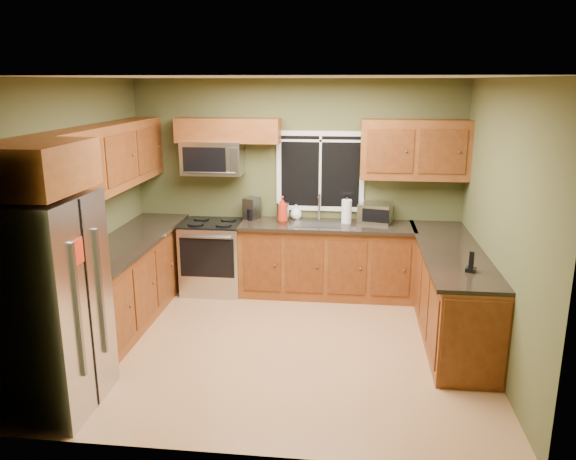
% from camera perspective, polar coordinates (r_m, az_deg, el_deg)
% --- Properties ---
extents(floor, '(4.20, 4.20, 0.00)m').
position_cam_1_polar(floor, '(5.98, -0.87, -11.57)').
color(floor, '#A47248').
rests_on(floor, ground).
extents(ceiling, '(4.20, 4.20, 0.00)m').
position_cam_1_polar(ceiling, '(5.35, -0.99, 15.27)').
color(ceiling, white).
rests_on(ceiling, back_wall).
extents(back_wall, '(4.20, 0.00, 4.20)m').
position_cam_1_polar(back_wall, '(7.26, 0.91, 4.47)').
color(back_wall, '#4C4F2A').
rests_on(back_wall, ground).
extents(front_wall, '(4.20, 0.00, 4.20)m').
position_cam_1_polar(front_wall, '(3.81, -4.43, -5.35)').
color(front_wall, '#4C4F2A').
rests_on(front_wall, ground).
extents(left_wall, '(0.00, 3.60, 3.60)m').
position_cam_1_polar(left_wall, '(6.14, -20.76, 1.55)').
color(left_wall, '#4C4F2A').
rests_on(left_wall, ground).
extents(right_wall, '(0.00, 3.60, 3.60)m').
position_cam_1_polar(right_wall, '(5.65, 20.72, 0.45)').
color(right_wall, '#4C4F2A').
rests_on(right_wall, ground).
extents(window, '(1.12, 0.03, 1.02)m').
position_cam_1_polar(window, '(7.19, 3.29, 5.97)').
color(window, white).
rests_on(window, back_wall).
extents(base_cabinets_left, '(0.60, 2.65, 0.90)m').
position_cam_1_polar(base_cabinets_left, '(6.68, -15.92, -5.07)').
color(base_cabinets_left, brown).
rests_on(base_cabinets_left, ground).
extents(countertop_left, '(0.65, 2.65, 0.04)m').
position_cam_1_polar(countertop_left, '(6.53, -16.01, -1.20)').
color(countertop_left, black).
rests_on(countertop_left, base_cabinets_left).
extents(base_cabinets_back, '(2.17, 0.60, 0.90)m').
position_cam_1_polar(base_cabinets_back, '(7.16, 3.95, -3.14)').
color(base_cabinets_back, brown).
rests_on(base_cabinets_back, ground).
extents(countertop_back, '(2.17, 0.65, 0.04)m').
position_cam_1_polar(countertop_back, '(7.01, 4.01, 0.45)').
color(countertop_back, black).
rests_on(countertop_back, base_cabinets_back).
extents(base_cabinets_peninsula, '(0.60, 2.52, 0.90)m').
position_cam_1_polar(base_cabinets_peninsula, '(6.35, 16.18, -6.13)').
color(base_cabinets_peninsula, brown).
rests_on(base_cabinets_peninsula, ground).
extents(countertop_peninsula, '(0.65, 2.50, 0.04)m').
position_cam_1_polar(countertop_peninsula, '(6.21, 16.26, -2.04)').
color(countertop_peninsula, black).
rests_on(countertop_peninsula, base_cabinets_peninsula).
extents(upper_cabinets_left, '(0.33, 2.65, 0.72)m').
position_cam_1_polar(upper_cabinets_left, '(6.40, -17.94, 6.96)').
color(upper_cabinets_left, brown).
rests_on(upper_cabinets_left, left_wall).
extents(upper_cabinets_back_left, '(1.30, 0.33, 0.30)m').
position_cam_1_polar(upper_cabinets_back_left, '(7.14, -6.12, 10.04)').
color(upper_cabinets_back_left, brown).
rests_on(upper_cabinets_back_left, back_wall).
extents(upper_cabinets_back_right, '(1.30, 0.33, 0.72)m').
position_cam_1_polar(upper_cabinets_back_right, '(7.03, 12.75, 7.96)').
color(upper_cabinets_back_right, brown).
rests_on(upper_cabinets_back_right, back_wall).
extents(upper_cabinet_over_fridge, '(0.72, 0.90, 0.38)m').
position_cam_1_polar(upper_cabinet_over_fridge, '(4.73, -24.67, 5.83)').
color(upper_cabinet_over_fridge, brown).
rests_on(upper_cabinet_over_fridge, left_wall).
extents(refrigerator, '(0.74, 0.90, 1.80)m').
position_cam_1_polar(refrigerator, '(5.01, -23.27, -7.01)').
color(refrigerator, '#B7B7BC').
rests_on(refrigerator, ground).
extents(range, '(0.76, 0.69, 0.94)m').
position_cam_1_polar(range, '(7.34, -7.58, -2.66)').
color(range, '#B7B7BC').
rests_on(range, ground).
extents(microwave, '(0.76, 0.41, 0.42)m').
position_cam_1_polar(microwave, '(7.19, -7.66, 7.29)').
color(microwave, '#B7B7BC').
rests_on(microwave, back_wall).
extents(sink, '(0.60, 0.42, 0.36)m').
position_cam_1_polar(sink, '(7.02, 3.08, 0.77)').
color(sink, slate).
rests_on(sink, countertop_back).
extents(toaster_oven, '(0.45, 0.39, 0.25)m').
position_cam_1_polar(toaster_oven, '(7.11, 8.85, 1.71)').
color(toaster_oven, '#B7B7BC').
rests_on(toaster_oven, countertop_back).
extents(coffee_maker, '(0.23, 0.26, 0.27)m').
position_cam_1_polar(coffee_maker, '(7.24, -3.70, 2.13)').
color(coffee_maker, slate).
rests_on(coffee_maker, countertop_back).
extents(kettle, '(0.17, 0.17, 0.28)m').
position_cam_1_polar(kettle, '(7.16, -0.54, 2.03)').
color(kettle, '#B7B7BC').
rests_on(kettle, countertop_back).
extents(paper_towel_roll, '(0.14, 0.14, 0.33)m').
position_cam_1_polar(paper_towel_roll, '(7.04, 5.97, 1.89)').
color(paper_towel_roll, white).
rests_on(paper_towel_roll, countertop_back).
extents(soap_bottle_a, '(0.15, 0.15, 0.33)m').
position_cam_1_polar(soap_bottle_a, '(7.04, -0.56, 2.11)').
color(soap_bottle_a, red).
rests_on(soap_bottle_a, countertop_back).
extents(soap_bottle_c, '(0.15, 0.15, 0.19)m').
position_cam_1_polar(soap_bottle_c, '(7.23, 0.82, 1.85)').
color(soap_bottle_c, white).
rests_on(soap_bottle_c, countertop_back).
extents(cordless_phone, '(0.12, 0.12, 0.20)m').
position_cam_1_polar(cordless_phone, '(5.51, 18.11, -3.47)').
color(cordless_phone, black).
rests_on(cordless_phone, countertop_peninsula).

